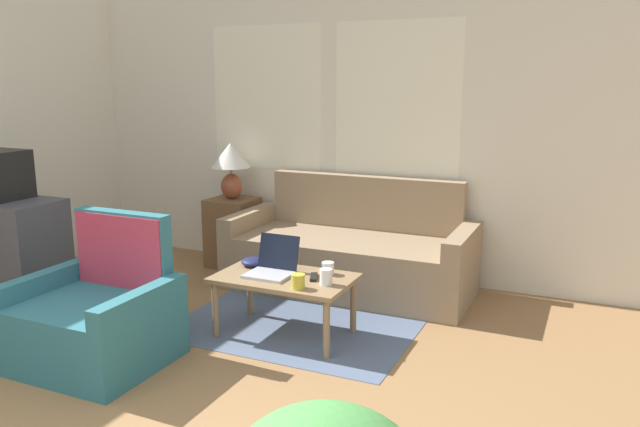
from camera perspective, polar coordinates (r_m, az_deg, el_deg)
wall_back at (r=5.59m, az=1.55°, el=7.94°), size 6.03×0.06×2.60m
rug at (r=4.81m, az=-0.25°, el=-8.70°), size 1.66×1.92×0.01m
couch at (r=5.23m, az=2.95°, el=-3.85°), size 2.00×0.87×0.90m
armchair at (r=4.15m, az=-19.65°, el=-9.08°), size 0.90×0.76×0.89m
side_table at (r=5.90m, az=-7.97°, el=-1.69°), size 0.41×0.41×0.64m
table_lamp at (r=5.78m, az=-8.16°, el=4.63°), size 0.36×0.36×0.52m
coffee_table at (r=4.24m, az=-3.26°, el=-6.37°), size 0.92×0.56×0.42m
laptop at (r=4.25m, az=-4.38°, el=-4.81°), size 0.30×0.31×0.25m
cup_navy at (r=3.96m, az=-2.01°, el=-6.22°), size 0.09×0.09×0.09m
cup_yellow at (r=4.24m, az=0.73°, el=-5.03°), size 0.08×0.08×0.08m
cup_white at (r=4.03m, az=0.56°, el=-5.81°), size 0.08×0.08×0.11m
snack_bowl at (r=4.47m, az=-6.05°, el=-4.39°), size 0.18×0.18×0.06m
tv_remote at (r=4.16m, az=-0.58°, el=-5.84°), size 0.10×0.16×0.02m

